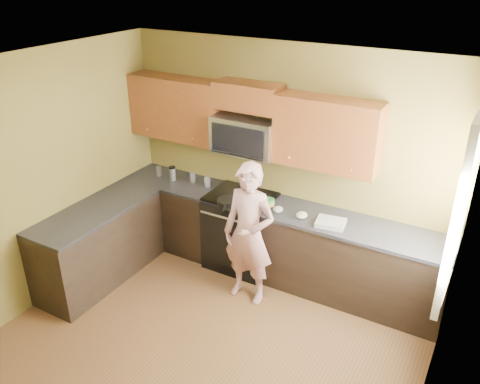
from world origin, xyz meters
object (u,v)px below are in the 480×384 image
Objects in this scene: woman at (249,234)px; travel_mug at (173,180)px; frying_pan at (228,203)px; butter_tub at (269,205)px; microwave at (246,152)px; stove at (241,230)px.

woman is 1.51m from travel_mug.
butter_tub is (0.40, 0.25, -0.03)m from frying_pan.
microwave is 0.47× the size of woman.
stove is at bearing -90.00° from microwave.
frying_pan reaches higher than butter_tub.
microwave is at bearing 160.49° from butter_tub.
butter_tub is at bearing 13.61° from frying_pan.
butter_tub is at bearing 93.30° from woman.
microwave is at bearing 6.13° from travel_mug.
frying_pan is (-0.03, -0.38, -0.50)m from microwave.
frying_pan is at bearing -15.50° from travel_mug.
travel_mug is (-1.01, 0.02, 0.45)m from stove.
travel_mug is at bearing 179.02° from butter_tub.
microwave is at bearing 67.65° from frying_pan.
travel_mug is (-0.98, 0.27, -0.03)m from frying_pan.
stove is 7.23× the size of butter_tub.
woman is at bearing -21.12° from travel_mug.
travel_mug is at bearing -173.87° from microwave.
woman is (0.40, -0.65, -0.64)m from microwave.
butter_tub is at bearing -1.04° from stove.
travel_mug is at bearing 179.04° from stove.
microwave reaches higher than frying_pan.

